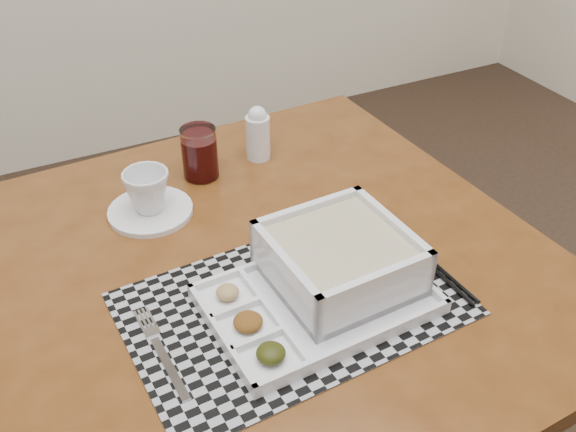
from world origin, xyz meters
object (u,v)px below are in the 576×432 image
object	(u,v)px
cup	(147,191)
juice_glass	(200,155)
dining_table	(263,292)
creamer_bottle	(258,134)
serving_tray	(333,270)

from	to	relation	value
cup	juice_glass	world-z (taller)	juice_glass
dining_table	creamer_bottle	distance (m)	0.35
serving_tray	creamer_bottle	xyz separation A→B (m)	(0.06, 0.41, 0.02)
serving_tray	juice_glass	distance (m)	0.40
serving_tray	cup	size ratio (longest dim) A/B	4.07
cup	dining_table	bearing A→B (deg)	-57.17
cup	serving_tray	bearing A→B (deg)	-57.07
serving_tray	creamer_bottle	bearing A→B (deg)	81.37
dining_table	creamer_bottle	bearing A→B (deg)	66.54
dining_table	cup	size ratio (longest dim) A/B	11.66
juice_glass	serving_tray	bearing A→B (deg)	-80.57
cup	juice_glass	bearing A→B (deg)	33.71
dining_table	serving_tray	size ratio (longest dim) A/B	2.86
creamer_bottle	cup	bearing A→B (deg)	-160.00
serving_tray	cup	world-z (taller)	serving_tray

